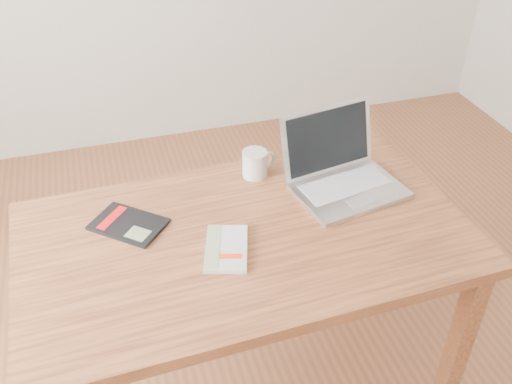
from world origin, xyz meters
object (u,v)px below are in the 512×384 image
object	(u,v)px
black_guidebook	(128,224)
coffee_mug	(256,163)
white_guidebook	(226,248)
desk	(246,255)
laptop	(342,172)

from	to	relation	value
black_guidebook	coffee_mug	world-z (taller)	coffee_mug
black_guidebook	coffee_mug	size ratio (longest dim) A/B	2.07
white_guidebook	coffee_mug	distance (m)	0.40
desk	coffee_mug	bearing A→B (deg)	65.80
desk	white_guidebook	size ratio (longest dim) A/B	6.17
laptop	coffee_mug	bearing A→B (deg)	141.06
black_guidebook	coffee_mug	bearing A→B (deg)	-30.12
desk	laptop	bearing A→B (deg)	19.86
black_guidebook	laptop	xyz separation A→B (m)	(0.71, 0.01, 0.05)
desk	white_guidebook	xyz separation A→B (m)	(-0.08, -0.06, 0.10)
coffee_mug	black_guidebook	bearing A→B (deg)	-174.25
desk	coffee_mug	xyz separation A→B (m)	(0.12, 0.29, 0.14)
desk	white_guidebook	bearing A→B (deg)	-144.01
black_guidebook	desk	bearing A→B (deg)	-71.16
desk	coffee_mug	size ratio (longest dim) A/B	11.15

